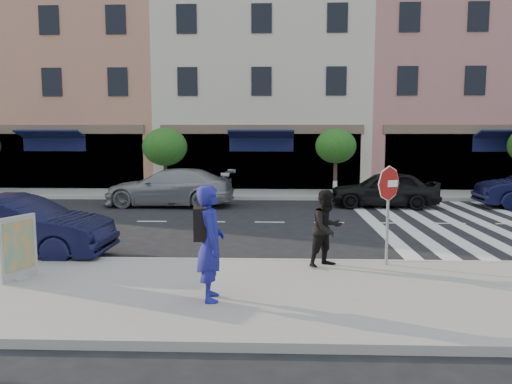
# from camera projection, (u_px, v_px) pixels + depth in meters

# --- Properties ---
(ground) EXTENTS (120.00, 120.00, 0.00)m
(ground) POSITION_uv_depth(u_px,v_px,m) (268.00, 250.00, 12.81)
(ground) COLOR black
(ground) RESTS_ON ground
(sidewalk_near) EXTENTS (60.00, 4.50, 0.15)m
(sidewalk_near) POSITION_uv_depth(u_px,v_px,m) (265.00, 295.00, 9.08)
(sidewalk_near) COLOR gray
(sidewalk_near) RESTS_ON ground
(sidewalk_far) EXTENTS (60.00, 3.00, 0.15)m
(sidewalk_far) POSITION_uv_depth(u_px,v_px,m) (271.00, 194.00, 23.71)
(sidewalk_far) COLOR gray
(sidewalk_far) RESTS_ON ground
(building_west_mid) EXTENTS (10.00, 9.00, 14.00)m
(building_west_mid) POSITION_uv_depth(u_px,v_px,m) (85.00, 64.00, 29.23)
(building_west_mid) COLOR tan
(building_west_mid) RESTS_ON ground
(building_centre) EXTENTS (11.00, 9.00, 11.00)m
(building_centre) POSITION_uv_depth(u_px,v_px,m) (263.00, 89.00, 29.03)
(building_centre) COLOR beige
(building_centre) RESTS_ON ground
(building_east_mid) EXTENTS (13.00, 9.00, 13.00)m
(building_east_mid) POSITION_uv_depth(u_px,v_px,m) (473.00, 71.00, 28.47)
(building_east_mid) COLOR #AB6A65
(building_east_mid) RESTS_ON ground
(street_tree_wb) EXTENTS (2.10, 2.10, 3.06)m
(street_tree_wb) POSITION_uv_depth(u_px,v_px,m) (165.00, 147.00, 23.43)
(street_tree_wb) COLOR #473323
(street_tree_wb) RESTS_ON sidewalk_far
(street_tree_c) EXTENTS (1.90, 1.90, 3.04)m
(street_tree_c) POSITION_uv_depth(u_px,v_px,m) (336.00, 146.00, 23.13)
(street_tree_c) COLOR #473323
(street_tree_c) RESTS_ON sidewalk_far
(stop_sign) EXTENTS (0.72, 0.30, 2.17)m
(stop_sign) POSITION_uv_depth(u_px,v_px,m) (389.00, 192.00, 10.65)
(stop_sign) COLOR gray
(stop_sign) RESTS_ON sidewalk_near
(photographer) EXTENTS (0.57, 0.78, 1.98)m
(photographer) POSITION_uv_depth(u_px,v_px,m) (210.00, 243.00, 8.50)
(photographer) COLOR navy
(photographer) RESTS_ON sidewalk_near
(walker) EXTENTS (1.02, 0.99, 1.65)m
(walker) POSITION_uv_depth(u_px,v_px,m) (327.00, 228.00, 10.66)
(walker) COLOR black
(walker) RESTS_ON sidewalk_near
(poster_board) EXTENTS (0.39, 0.78, 1.26)m
(poster_board) POSITION_uv_depth(u_px,v_px,m) (18.00, 249.00, 9.73)
(poster_board) COLOR beige
(poster_board) RESTS_ON sidewalk_near
(car_near_mid) EXTENTS (4.61, 1.73, 1.50)m
(car_near_mid) POSITION_uv_depth(u_px,v_px,m) (15.00, 227.00, 11.94)
(car_near_mid) COLOR black
(car_near_mid) RESTS_ON ground
(car_far_left) EXTENTS (5.40, 2.45, 1.53)m
(car_far_left) POSITION_uv_depth(u_px,v_px,m) (169.00, 187.00, 20.41)
(car_far_left) COLOR gray
(car_far_left) RESTS_ON ground
(car_far_mid) EXTENTS (4.40, 2.04, 1.46)m
(car_far_mid) POSITION_uv_depth(u_px,v_px,m) (384.00, 189.00, 20.11)
(car_far_mid) COLOR black
(car_far_mid) RESTS_ON ground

